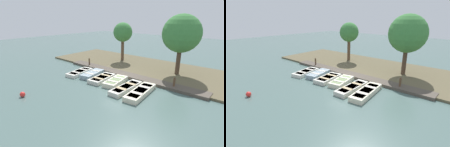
# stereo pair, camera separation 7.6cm
# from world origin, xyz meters

# --- Properties ---
(ground_plane) EXTENTS (80.00, 80.00, 0.00)m
(ground_plane) POSITION_xyz_m (0.00, 0.00, 0.00)
(ground_plane) COLOR #4C6660
(shore_bank) EXTENTS (8.00, 24.00, 0.18)m
(shore_bank) POSITION_xyz_m (-5.00, 0.00, 0.09)
(shore_bank) COLOR brown
(shore_bank) RESTS_ON ground_plane
(dock_walkway) EXTENTS (1.20, 15.07, 0.24)m
(dock_walkway) POSITION_xyz_m (-1.31, 0.00, 0.12)
(dock_walkway) COLOR #51473D
(dock_walkway) RESTS_ON ground_plane
(rowboat_0) EXTENTS (3.05, 1.64, 0.34)m
(rowboat_0) POSITION_xyz_m (1.21, -3.89, 0.17)
(rowboat_0) COLOR silver
(rowboat_0) RESTS_ON ground_plane
(rowboat_1) EXTENTS (2.84, 1.61, 0.41)m
(rowboat_1) POSITION_xyz_m (0.82, -2.45, 0.21)
(rowboat_1) COLOR #8C9EA8
(rowboat_1) RESTS_ON ground_plane
(rowboat_2) EXTENTS (2.89, 1.54, 0.36)m
(rowboat_2) POSITION_xyz_m (1.08, -0.89, 0.18)
(rowboat_2) COLOR beige
(rowboat_2) RESTS_ON ground_plane
(rowboat_3) EXTENTS (2.82, 1.61, 0.40)m
(rowboat_3) POSITION_xyz_m (0.89, 0.57, 0.20)
(rowboat_3) COLOR beige
(rowboat_3) RESTS_ON ground_plane
(rowboat_4) EXTENTS (3.38, 1.05, 0.36)m
(rowboat_4) POSITION_xyz_m (1.42, 2.09, 0.18)
(rowboat_4) COLOR beige
(rowboat_4) RESTS_ON ground_plane
(rowboat_5) EXTENTS (3.67, 1.46, 0.38)m
(rowboat_5) POSITION_xyz_m (1.37, 3.39, 0.19)
(rowboat_5) COLOR beige
(rowboat_5) RESTS_ON ground_plane
(mooring_post_near) EXTENTS (0.17, 0.17, 0.99)m
(mooring_post_near) POSITION_xyz_m (-1.26, -5.18, 0.50)
(mooring_post_near) COLOR brown
(mooring_post_near) RESTS_ON ground_plane
(mooring_post_far) EXTENTS (0.17, 0.17, 0.99)m
(mooring_post_far) POSITION_xyz_m (-1.26, 4.84, 0.50)
(mooring_post_far) COLOR brown
(mooring_post_far) RESTS_ON ground_plane
(buoy) EXTENTS (0.38, 0.38, 0.38)m
(buoy) POSITION_xyz_m (7.32, -2.83, 0.19)
(buoy) COLOR red
(buoy) RESTS_ON ground_plane
(park_tree_far_left) EXTENTS (2.34, 2.34, 4.87)m
(park_tree_far_left) POSITION_xyz_m (-5.69, -3.79, 3.63)
(park_tree_far_left) COLOR brown
(park_tree_far_left) RESTS_ON ground_plane
(park_tree_left) EXTENTS (3.50, 3.50, 5.81)m
(park_tree_left) POSITION_xyz_m (-4.68, 3.73, 4.03)
(park_tree_left) COLOR #4C3828
(park_tree_left) RESTS_ON ground_plane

